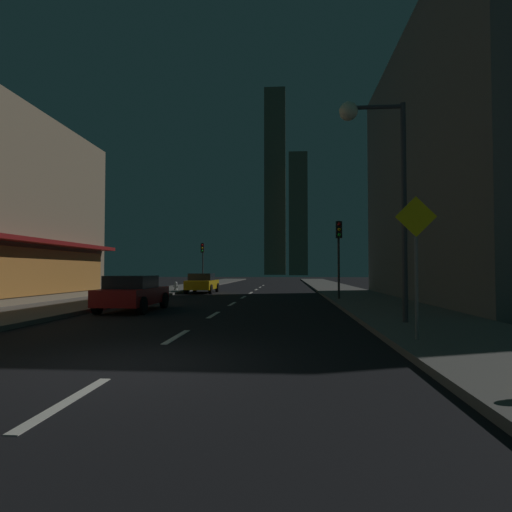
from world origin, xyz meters
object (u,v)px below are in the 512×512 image
Objects in this scene: car_parked_far at (202,283)px; street_lamp_right at (375,156)px; fire_hydrant_far_left at (176,286)px; car_parked_near at (133,293)px; traffic_light_near_right at (339,242)px; pedestrian_crossing_sign at (416,254)px; traffic_light_far_left at (203,255)px.

car_parked_far is 0.64× the size of street_lamp_right.
car_parked_far is 2.58m from fire_hydrant_far_left.
fire_hydrant_far_left is (-2.30, 15.10, -0.29)m from car_parked_near.
pedestrian_crossing_sign is at bearing -89.57° from traffic_light_near_right.
traffic_light_far_left reaches higher than car_parked_near.
traffic_light_far_left reaches higher than car_parked_far.
car_parked_far is 1.34× the size of pedestrian_crossing_sign.
traffic_light_near_right is 1.33× the size of pedestrian_crossing_sign.
car_parked_far reaches higher than fire_hydrant_far_left.
traffic_light_near_right is (9.10, 5.92, 2.45)m from car_parked_near.
traffic_light_far_left is at bearing 111.59° from street_lamp_right.
street_lamp_right reaches higher than car_parked_near.
street_lamp_right is at bearing -68.41° from traffic_light_far_left.
fire_hydrant_far_left is at bearing -92.80° from traffic_light_far_left.
street_lamp_right is at bearing -25.24° from car_parked_near.
pedestrian_crossing_sign reaches higher than car_parked_far.
traffic_light_near_right reaches higher than fire_hydrant_far_left.
pedestrian_crossing_sign reaches higher than fire_hydrant_far_left.
street_lamp_right is at bearing 94.01° from pedestrian_crossing_sign.
street_lamp_right is at bearing -59.74° from fire_hydrant_far_left.
car_parked_near is at bearing -90.00° from car_parked_far.
car_parked_near is at bearing 154.76° from street_lamp_right.
fire_hydrant_far_left is 0.16× the size of traffic_light_far_left.
fire_hydrant_far_left is 0.10× the size of street_lamp_right.
car_parked_near reaches higher than fire_hydrant_far_left.
traffic_light_near_right is at bearing -38.83° from fire_hydrant_far_left.
traffic_light_near_right is 10.33m from street_lamp_right.
pedestrian_crossing_sign is (9.20, -7.37, 1.28)m from car_parked_near.
car_parked_near is 11.13m from traffic_light_near_right.
traffic_light_near_right is 1.00× the size of traffic_light_far_left.
car_parked_near is 6.48× the size of fire_hydrant_far_left.
car_parked_near and car_parked_far have the same top height.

